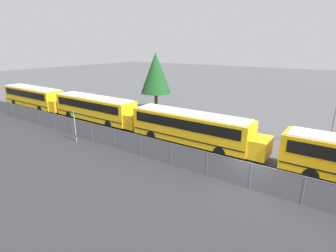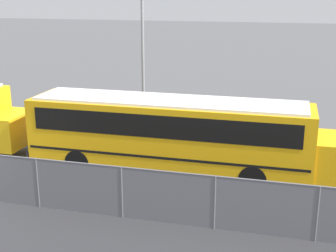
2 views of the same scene
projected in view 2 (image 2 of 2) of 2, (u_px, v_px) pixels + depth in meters
school_bus_3 at (175, 130)px, 18.71m from camera, size 12.77×2.52×3.08m
light_pole at (143, 50)px, 24.59m from camera, size 0.60×0.24×7.60m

